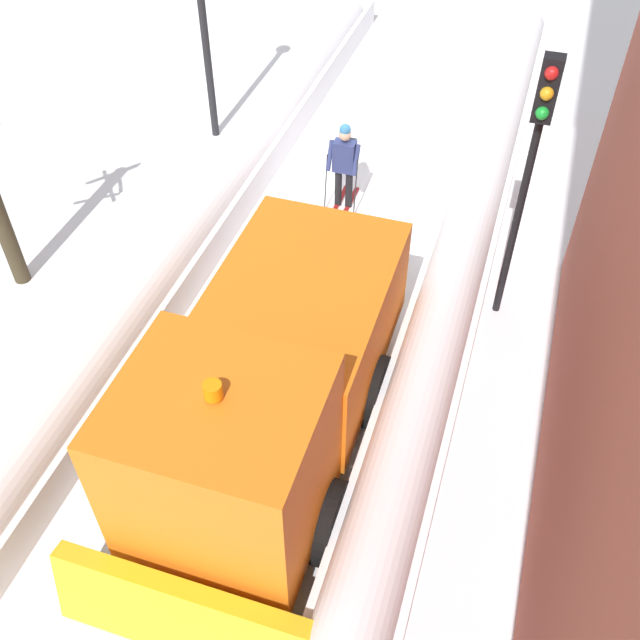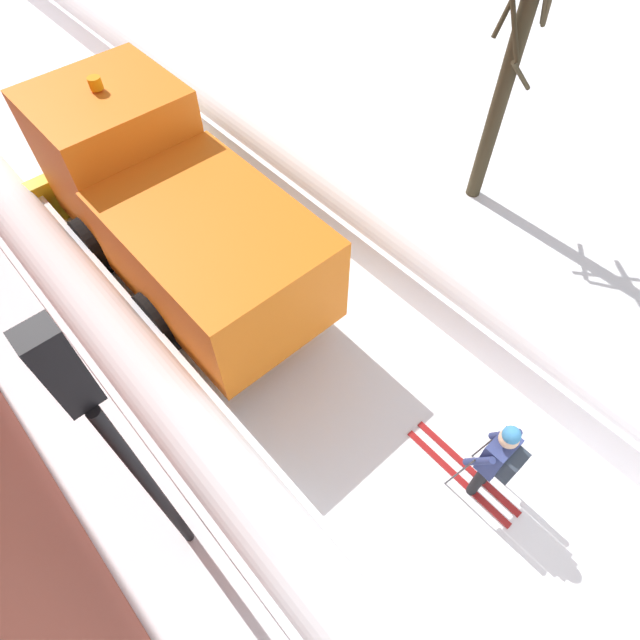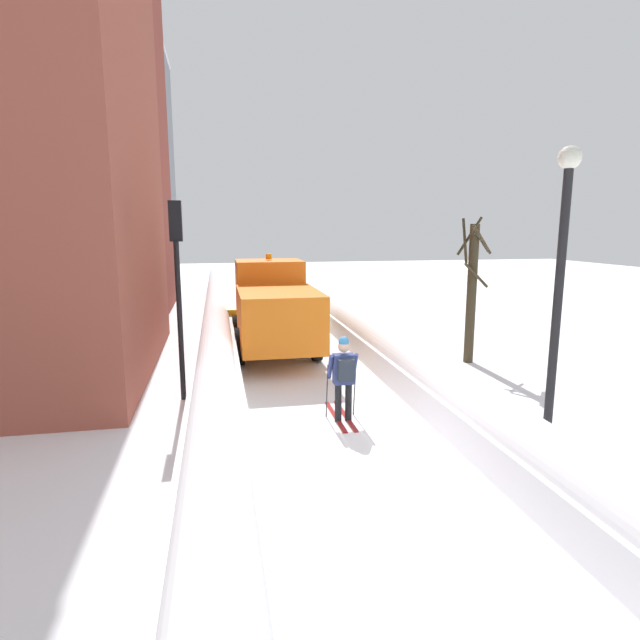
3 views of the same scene
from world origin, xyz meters
TOP-DOWN VIEW (x-y plane):
  - plow_truck at (-0.59, 6.82)m, footprint 3.20×5.98m
  - skier at (0.18, 0.73)m, footprint 0.62×1.80m
  - traffic_light_pole at (-3.18, 2.93)m, footprint 0.28×0.42m

SIDE VIEW (x-z plane):
  - skier at x=0.18m, z-range 0.10..1.91m
  - plow_truck at x=-0.59m, z-range -0.08..3.04m
  - traffic_light_pole at x=-3.18m, z-range 0.91..5.49m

